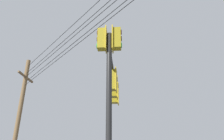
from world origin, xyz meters
name	(u,v)px	position (x,y,z in m)	size (l,w,h in m)	color
signal_mast_assembly	(112,82)	(-0.39, -1.72, 4.95)	(2.56, 4.06, 6.84)	black
utility_pole_wooden	(18,123)	(2.40, -10.44, 4.89)	(1.23, 1.64, 9.56)	brown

